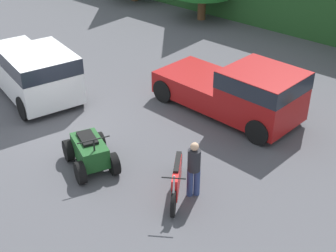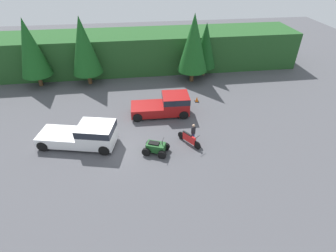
# 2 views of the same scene
# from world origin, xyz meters

# --- Properties ---
(ground_plane) EXTENTS (80.00, 80.00, 0.00)m
(ground_plane) POSITION_xyz_m (0.00, 0.00, 0.00)
(ground_plane) COLOR #4C4C51
(hillside_backdrop) EXTENTS (44.00, 6.00, 4.38)m
(hillside_backdrop) POSITION_xyz_m (0.00, 16.00, 2.19)
(hillside_backdrop) COLOR #235123
(hillside_backdrop) RESTS_ON ground_plane
(tree_left) EXTENTS (3.22, 3.22, 7.31)m
(tree_left) POSITION_xyz_m (-8.71, 12.25, 4.30)
(tree_left) COLOR brown
(tree_left) RESTS_ON ground_plane
(tree_mid_left) EXTENTS (3.24, 3.24, 7.37)m
(tree_mid_left) POSITION_xyz_m (-3.28, 12.06, 4.33)
(tree_mid_left) COLOR brown
(tree_mid_left) RESTS_ON ground_plane
(tree_mid_right) EXTENTS (3.29, 3.29, 7.48)m
(tree_mid_right) POSITION_xyz_m (8.34, 11.20, 4.40)
(tree_mid_right) COLOR brown
(tree_mid_right) RESTS_ON ground_plane
(tree_right) EXTENTS (2.71, 2.71, 6.15)m
(tree_right) POSITION_xyz_m (10.08, 12.68, 3.62)
(tree_right) COLOR brown
(tree_right) RESTS_ON ground_plane
(pickup_truck_red) EXTENTS (5.33, 2.41, 1.95)m
(pickup_truck_red) POSITION_xyz_m (4.54, 4.42, 1.02)
(pickup_truck_red) COLOR maroon
(pickup_truck_red) RESTS_ON ground_plane
(pickup_truck_second) EXTENTS (6.28, 3.49, 1.95)m
(pickup_truck_second) POSITION_xyz_m (-2.27, 0.67, 1.03)
(pickup_truck_second) COLOR white
(pickup_truck_second) RESTS_ON ground_plane
(dirt_bike) EXTENTS (1.48, 1.99, 1.13)m
(dirt_bike) POSITION_xyz_m (5.74, -0.25, 0.47)
(dirt_bike) COLOR black
(dirt_bike) RESTS_ON ground_plane
(quad_atv) EXTENTS (2.21, 1.83, 1.22)m
(quad_atv) POSITION_xyz_m (3.03, -0.98, 0.48)
(quad_atv) COLOR black
(quad_atv) RESTS_ON ground_plane
(rider_person) EXTENTS (0.48, 0.48, 1.66)m
(rider_person) POSITION_xyz_m (6.11, 0.01, 0.90)
(rider_person) COLOR navy
(rider_person) RESTS_ON ground_plane
(traffic_cone) EXTENTS (0.42, 0.42, 0.55)m
(traffic_cone) POSITION_xyz_m (7.87, 6.34, 0.25)
(traffic_cone) COLOR black
(traffic_cone) RESTS_ON ground_plane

